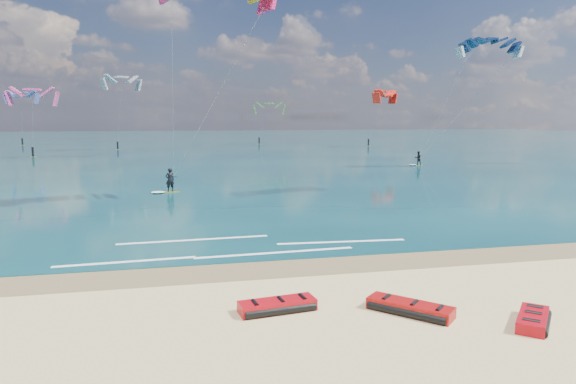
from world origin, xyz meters
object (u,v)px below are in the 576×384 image
at_px(kitesurfer_main, 192,80).
at_px(kitesurfer_far, 454,98).
at_px(packed_kite_left, 277,311).
at_px(packed_kite_mid, 410,313).
at_px(packed_kite_right, 532,325).

relative_size(kitesurfer_main, kitesurfer_far, 1.04).
bearing_deg(kitesurfer_far, packed_kite_left, -141.58).
relative_size(packed_kite_mid, kitesurfer_main, 0.17).
relative_size(packed_kite_mid, kitesurfer_far, 0.17).
height_order(packed_kite_left, packed_kite_mid, same).
distance_m(packed_kite_mid, kitesurfer_main, 24.58).
height_order(packed_kite_mid, packed_kite_right, packed_kite_mid).
distance_m(packed_kite_mid, packed_kite_right, 3.26).
height_order(packed_kite_left, kitesurfer_main, kitesurfer_main).
bearing_deg(packed_kite_mid, packed_kite_right, 18.65).
xyz_separation_m(kitesurfer_main, kitesurfer_far, (29.36, 17.21, -0.37)).
bearing_deg(kitesurfer_main, packed_kite_right, -75.62).
relative_size(packed_kite_right, kitesurfer_main, 0.12).
xyz_separation_m(packed_kite_right, kitesurfer_far, (21.26, 41.34, 7.74)).
bearing_deg(kitesurfer_main, packed_kite_left, -90.21).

